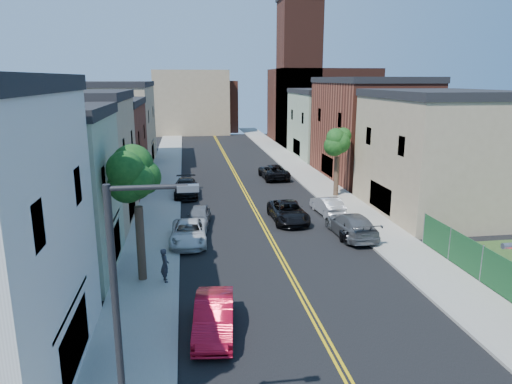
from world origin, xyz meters
name	(u,v)px	position (x,y,z in m)	size (l,w,h in m)	color
sidewalk_left	(163,179)	(-7.90, 40.00, 0.07)	(3.20, 100.00, 0.15)	gray
sidewalk_right	(307,174)	(7.90, 40.00, 0.07)	(3.20, 100.00, 0.15)	gray
curb_left	(180,178)	(-6.15, 40.00, 0.07)	(0.30, 100.00, 0.15)	gray
curb_right	(292,175)	(6.15, 40.00, 0.07)	(0.30, 100.00, 0.15)	gray
bldg_left_palegrn	(24,199)	(-14.00, 16.00, 4.25)	(9.00, 8.00, 8.50)	gray
bldg_left_tan_near	(65,164)	(-14.00, 25.00, 4.50)	(9.00, 10.00, 9.00)	#998466
bldg_left_brick	(94,149)	(-14.00, 36.00, 4.00)	(9.00, 12.00, 8.00)	brown
bldg_left_tan_far	(114,126)	(-14.00, 50.00, 4.75)	(9.00, 16.00, 9.50)	#998466
bldg_right_tan	(437,157)	(14.00, 24.00, 4.50)	(9.00, 12.00, 9.00)	#998466
bldg_right_brick	(369,131)	(14.00, 38.00, 5.00)	(9.00, 14.00, 10.00)	brown
bldg_right_palegrn	(329,125)	(14.00, 52.00, 4.25)	(9.00, 12.00, 8.50)	gray
church	(316,98)	(16.33, 67.07, 7.24)	(16.20, 14.20, 22.60)	#4C2319
backdrop_left	(191,102)	(-4.00, 82.00, 6.00)	(14.00, 8.00, 12.00)	#998466
backdrop_center	(211,106)	(0.00, 86.00, 5.00)	(10.00, 8.00, 10.00)	brown
fence_right	(501,276)	(9.50, 9.50, 1.10)	(0.04, 15.00, 1.90)	#143F1E
tree_left_mid	(136,158)	(-7.88, 14.01, 6.58)	(5.20, 5.20, 9.29)	#3C2C1E
tree_right_far	(338,133)	(7.92, 30.01, 5.76)	(4.40, 4.40, 8.03)	#3C2C1E
street_lamp	(125,323)	(-7.01, 1.00, 4.72)	(2.14, 0.25, 8.00)	black
red_sedan	(214,317)	(-4.49, 8.27, 0.76)	(1.60, 4.59, 1.51)	#B30B23
white_pickup	(189,233)	(-5.41, 19.66, 0.70)	(2.32, 5.03, 1.40)	silver
grey_car_left	(199,216)	(-4.62, 23.49, 0.68)	(1.59, 3.96, 1.35)	slate
black_car_left	(186,188)	(-5.50, 32.30, 0.76)	(2.14, 5.26, 1.53)	black
grey_car_right	(351,225)	(5.50, 19.31, 0.80)	(2.24, 5.52, 1.60)	#4E5155
black_car_right	(349,226)	(5.32, 19.30, 0.71)	(1.68, 4.17, 1.42)	black
silver_car_right	(327,205)	(5.50, 24.77, 0.70)	(1.49, 4.26, 1.40)	#B1B2B9
dark_car_right_far	(274,172)	(3.80, 38.62, 0.76)	(2.54, 5.50, 1.53)	black
black_suv_lane	(288,212)	(2.00, 23.30, 0.73)	(2.43, 5.27, 1.47)	black
pedestrian_left	(165,265)	(-6.70, 13.49, 1.05)	(0.66, 0.43, 1.80)	#2A2A33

